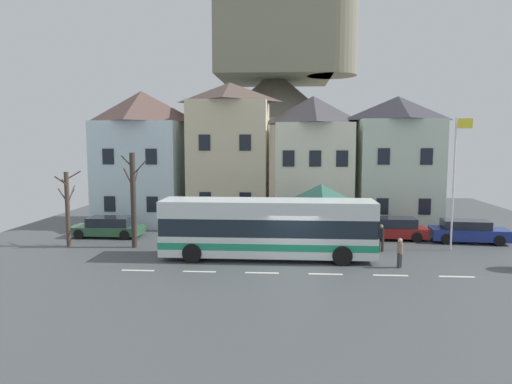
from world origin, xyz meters
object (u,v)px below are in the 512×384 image
at_px(townhouse_03, 396,162).
at_px(bare_tree_00, 67,207).
at_px(townhouse_01, 230,154).
at_px(flagpole, 455,175).
at_px(bus_shelter, 321,195).
at_px(pedestrian_01, 400,252).
at_px(pedestrian_00, 381,237).
at_px(bare_tree_01, 133,199).
at_px(parked_car_02, 468,231).
at_px(public_bench, 315,229).
at_px(hilltop_castle, 275,127).
at_px(transit_bus, 268,229).
at_px(townhouse_00, 143,158).
at_px(townhouse_02, 313,161).
at_px(parked_car_01, 392,229).
at_px(parked_car_00, 108,227).

xyz_separation_m(townhouse_03, bare_tree_00, (-20.81, -7.90, -2.36)).
distance_m(townhouse_01, townhouse_03, 12.16).
bearing_deg(flagpole, townhouse_01, 150.87).
relative_size(bus_shelter, pedestrian_01, 2.49).
relative_size(pedestrian_00, flagpole, 0.21).
relative_size(flagpole, bare_tree_01, 1.36).
relative_size(parked_car_02, public_bench, 3.11).
height_order(hilltop_castle, transit_bus, hilltop_castle).
bearing_deg(bus_shelter, pedestrian_01, -55.66).
bearing_deg(pedestrian_01, bare_tree_01, 166.52).
relative_size(transit_bus, pedestrian_01, 7.67).
bearing_deg(bare_tree_01, public_bench, 20.17).
relative_size(townhouse_00, bare_tree_00, 2.22).
relative_size(townhouse_02, parked_car_02, 2.04).
distance_m(hilltop_castle, pedestrian_00, 29.24).
bearing_deg(parked_car_01, bare_tree_00, 11.73).
relative_size(transit_bus, bus_shelter, 3.08).
xyz_separation_m(parked_car_02, pedestrian_00, (-5.87, -2.93, 0.18)).
bearing_deg(public_bench, flagpole, -23.97).
bearing_deg(parked_car_02, townhouse_00, 171.41).
distance_m(pedestrian_01, bare_tree_01, 15.10).
height_order(hilltop_castle, parked_car_00, hilltop_castle).
bearing_deg(townhouse_03, pedestrian_00, -107.51).
distance_m(bus_shelter, parked_car_02, 9.51).
bearing_deg(bus_shelter, flagpole, -8.61).
xyz_separation_m(townhouse_03, pedestrian_00, (-2.53, -8.01, -3.86)).
distance_m(townhouse_02, transit_bus, 11.67).
relative_size(townhouse_03, hilltop_castle, 0.28).
xyz_separation_m(transit_bus, pedestrian_00, (6.33, 1.98, -0.72)).
relative_size(townhouse_00, townhouse_02, 1.04).
distance_m(transit_bus, parked_car_02, 13.18).
bearing_deg(public_bench, townhouse_03, 33.19).
relative_size(townhouse_02, flagpole, 1.27).
relative_size(townhouse_02, parked_car_00, 2.10).
bearing_deg(pedestrian_00, parked_car_00, 170.04).
height_order(parked_car_00, pedestrian_00, pedestrian_00).
xyz_separation_m(pedestrian_00, bare_tree_00, (-18.28, 0.11, 1.50)).
distance_m(transit_bus, bare_tree_01, 8.33).
bearing_deg(townhouse_01, bus_shelter, -45.93).
relative_size(transit_bus, public_bench, 7.50).
distance_m(townhouse_03, transit_bus, 13.71).
relative_size(parked_car_01, bare_tree_01, 0.80).
bearing_deg(pedestrian_01, parked_car_01, 80.89).
xyz_separation_m(bus_shelter, pedestrian_01, (3.53, -5.16, -2.24)).
height_order(townhouse_02, parked_car_02, townhouse_02).
xyz_separation_m(parked_car_02, bare_tree_00, (-24.15, -2.82, 1.68)).
relative_size(transit_bus, parked_car_01, 2.55).
distance_m(hilltop_castle, parked_car_01, 26.37).
xyz_separation_m(townhouse_03, parked_car_01, (-1.17, -4.47, -4.05)).
relative_size(bus_shelter, parked_car_00, 0.80).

